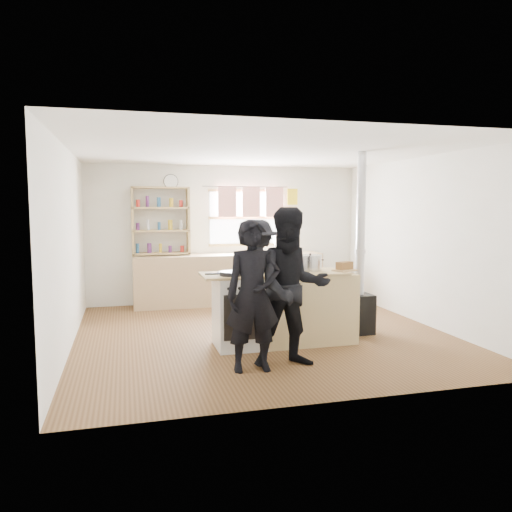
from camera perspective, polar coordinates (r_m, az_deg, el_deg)
name	(u,v)px	position (r m, az deg, el deg)	size (l,w,h in m)	color
ground	(262,334)	(7.02, 0.72, -8.91)	(5.00, 5.00, 0.01)	brown
back_counter	(230,279)	(9.05, -3.04, -2.64)	(3.40, 0.55, 0.90)	tan
shelving_unit	(161,221)	(8.91, -10.84, 4.00)	(1.00, 0.28, 1.20)	tan
thermos	(277,244)	(9.20, 2.40, 1.36)	(0.10, 0.10, 0.33)	silver
cooking_island	(285,308)	(6.44, 3.29, -5.95)	(1.97, 0.64, 0.93)	white
skillet_greens	(232,273)	(6.06, -2.72, -1.96)	(0.32, 0.32, 0.05)	black
roast_tray	(282,269)	(6.34, 2.96, -1.51)	(0.46, 0.40, 0.07)	silver
stockpot_stove	(253,265)	(6.36, -0.30, -1.03)	(0.25, 0.25, 0.20)	silver
stockpot_counter	(310,263)	(6.54, 6.20, -0.77)	(0.31, 0.31, 0.23)	#B1B1B3
bread_board	(344,267)	(6.56, 10.07, -1.25)	(0.34, 0.29, 0.12)	tan
flue_heater	(359,288)	(7.07, 11.74, -3.55)	(0.35, 0.35, 2.50)	black
person_near_left	(253,296)	(5.34, -0.33, -4.59)	(0.59, 0.39, 1.63)	black
person_near_right	(292,288)	(5.48, 4.13, -3.63)	(0.85, 0.67, 1.76)	black
person_far	(258,273)	(7.33, 0.22, -1.97)	(1.02, 0.58, 1.57)	black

